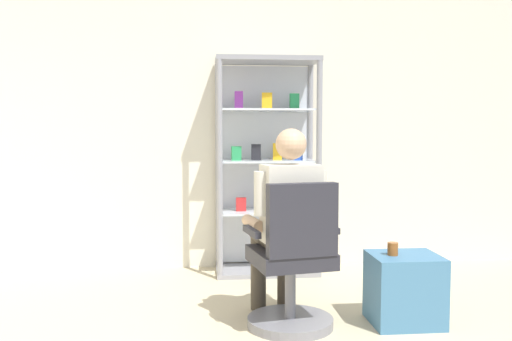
{
  "coord_description": "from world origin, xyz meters",
  "views": [
    {
      "loc": [
        -0.19,
        -2.24,
        1.3
      ],
      "look_at": [
        0.19,
        1.61,
        1.0
      ],
      "focal_mm": 39.66,
      "sensor_mm": 36.0,
      "label": 1
    }
  ],
  "objects_px": {
    "seated_shopkeeper": "(285,216)",
    "storage_crate": "(404,289)",
    "tea_glass": "(393,249)",
    "display_cabinet_main": "(266,165)",
    "office_chair": "(293,269)"
  },
  "relations": [
    {
      "from": "display_cabinet_main",
      "to": "seated_shopkeeper",
      "type": "relative_size",
      "value": 1.47
    },
    {
      "from": "seated_shopkeeper",
      "to": "storage_crate",
      "type": "height_order",
      "value": "seated_shopkeeper"
    },
    {
      "from": "storage_crate",
      "to": "tea_glass",
      "type": "distance_m",
      "value": 0.29
    },
    {
      "from": "seated_shopkeeper",
      "to": "office_chair",
      "type": "bearing_deg",
      "value": -79.61
    },
    {
      "from": "office_chair",
      "to": "tea_glass",
      "type": "height_order",
      "value": "office_chair"
    },
    {
      "from": "display_cabinet_main",
      "to": "tea_glass",
      "type": "relative_size",
      "value": 22.47
    },
    {
      "from": "seated_shopkeeper",
      "to": "storage_crate",
      "type": "distance_m",
      "value": 0.93
    },
    {
      "from": "display_cabinet_main",
      "to": "seated_shopkeeper",
      "type": "height_order",
      "value": "display_cabinet_main"
    },
    {
      "from": "display_cabinet_main",
      "to": "tea_glass",
      "type": "distance_m",
      "value": 1.67
    },
    {
      "from": "office_chair",
      "to": "storage_crate",
      "type": "relative_size",
      "value": 2.09
    },
    {
      "from": "tea_glass",
      "to": "display_cabinet_main",
      "type": "bearing_deg",
      "value": 114.4
    },
    {
      "from": "display_cabinet_main",
      "to": "tea_glass",
      "type": "height_order",
      "value": "display_cabinet_main"
    },
    {
      "from": "tea_glass",
      "to": "storage_crate",
      "type": "bearing_deg",
      "value": 0.9
    },
    {
      "from": "office_chair",
      "to": "tea_glass",
      "type": "bearing_deg",
      "value": 3.65
    },
    {
      "from": "storage_crate",
      "to": "seated_shopkeeper",
      "type": "bearing_deg",
      "value": 171.49
    }
  ]
}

